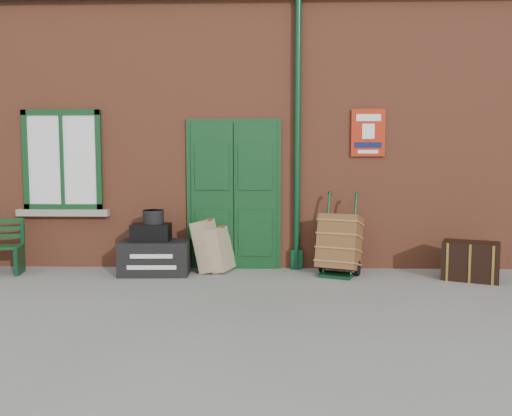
{
  "coord_description": "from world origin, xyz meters",
  "views": [
    {
      "loc": [
        0.25,
        -6.04,
        1.58
      ],
      "look_at": [
        0.06,
        0.6,
        1.0
      ],
      "focal_mm": 35.0,
      "sensor_mm": 36.0,
      "label": 1
    }
  ],
  "objects": [
    {
      "name": "ground",
      "position": [
        0.0,
        0.0,
        0.0
      ],
      "size": [
        80.0,
        80.0,
        0.0
      ],
      "primitive_type": "plane",
      "color": "gray",
      "rests_on": "ground"
    },
    {
      "name": "station_building",
      "position": [
        -0.0,
        3.49,
        2.16
      ],
      "size": [
        10.3,
        4.3,
        4.36
      ],
      "color": "brown",
      "rests_on": "ground"
    },
    {
      "name": "houdini_trunk",
      "position": [
        -1.41,
        1.0,
        0.24
      ],
      "size": [
        1.0,
        0.58,
        0.49
      ],
      "primitive_type": "cube",
      "rotation": [
        0.0,
        0.0,
        0.04
      ],
      "color": "black",
      "rests_on": "ground"
    },
    {
      "name": "strongbox",
      "position": [
        -1.46,
        1.0,
        0.61
      ],
      "size": [
        0.55,
        0.41,
        0.24
      ],
      "primitive_type": "cube",
      "rotation": [
        0.0,
        0.0,
        0.04
      ],
      "color": "black",
      "rests_on": "houdini_trunk"
    },
    {
      "name": "hatbox",
      "position": [
        -1.43,
        1.03,
        0.83
      ],
      "size": [
        0.31,
        0.31,
        0.2
      ],
      "primitive_type": "cylinder",
      "rotation": [
        0.0,
        0.0,
        0.04
      ],
      "color": "black",
      "rests_on": "strongbox"
    },
    {
      "name": "suitcase_back",
      "position": [
        -0.66,
        1.25,
        0.39
      ],
      "size": [
        0.51,
        0.62,
        0.77
      ],
      "primitive_type": "cube",
      "rotation": [
        0.0,
        -0.22,
        -0.31
      ],
      "color": "tan",
      "rests_on": "ground"
    },
    {
      "name": "suitcase_front",
      "position": [
        -0.48,
        1.25,
        0.33
      ],
      "size": [
        0.44,
        0.55,
        0.66
      ],
      "primitive_type": "cube",
      "rotation": [
        0.0,
        -0.19,
        -0.31
      ],
      "color": "tan",
      "rests_on": "ground"
    },
    {
      "name": "porter_trolley",
      "position": [
        1.24,
        1.05,
        0.45
      ],
      "size": [
        0.75,
        0.77,
        1.16
      ],
      "rotation": [
        0.0,
        0.0,
        -0.39
      ],
      "color": "#0D341C",
      "rests_on": "ground"
    },
    {
      "name": "dark_trunk",
      "position": [
        3.01,
        0.8,
        0.26
      ],
      "size": [
        0.85,
        0.73,
        0.52
      ],
      "primitive_type": "cube",
      "rotation": [
        0.0,
        0.0,
        -0.42
      ],
      "color": "black",
      "rests_on": "ground"
    }
  ]
}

